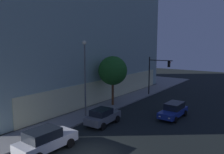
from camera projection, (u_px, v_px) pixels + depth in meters
modern_building at (45, 38)px, 38.59m from camera, size 32.57×27.22×18.34m
traffic_light_far_corner at (156, 70)px, 34.68m from camera, size 0.38×3.77×5.90m
street_lamp_sidewalk at (85, 70)px, 23.99m from camera, size 0.44×0.44×8.19m
sidewalk_tree at (113, 71)px, 28.74m from camera, size 3.70×3.70×6.34m
car_white at (46, 140)px, 16.73m from camera, size 4.69×2.25×1.77m
car_grey at (103, 116)px, 22.44m from camera, size 4.16×2.12×1.63m
car_blue at (174, 110)px, 24.63m from camera, size 4.62×2.04×1.61m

